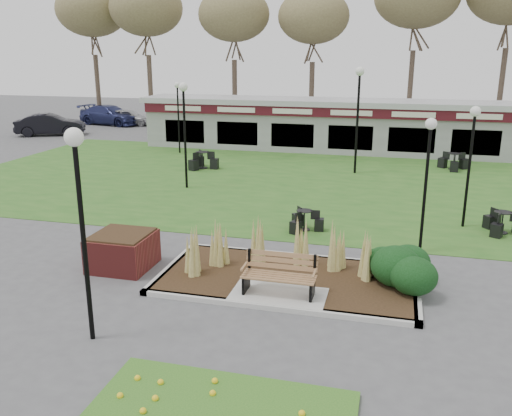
% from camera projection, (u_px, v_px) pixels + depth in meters
% --- Properties ---
extents(ground, '(100.00, 100.00, 0.00)m').
position_uv_depth(ground, '(277.00, 302.00, 12.42)').
color(ground, '#515154').
rests_on(ground, ground).
extents(lawn, '(34.00, 16.00, 0.02)m').
position_uv_depth(lawn, '(336.00, 183.00, 23.58)').
color(lawn, '#2A611E').
rests_on(lawn, ground).
extents(planting_bed, '(6.75, 3.40, 1.27)m').
position_uv_depth(planting_bed, '(340.00, 270.00, 13.27)').
color(planting_bed, black).
rests_on(planting_bed, ground).
extents(park_bench, '(1.70, 0.66, 0.93)m').
position_uv_depth(park_bench, '(280.00, 274.00, 12.49)').
color(park_bench, '#966D43').
rests_on(park_bench, ground).
extents(brick_planter, '(1.50, 1.50, 0.95)m').
position_uv_depth(brick_planter, '(123.00, 250.00, 14.28)').
color(brick_planter, maroon).
rests_on(brick_planter, ground).
extents(food_pavilion, '(24.60, 3.40, 2.90)m').
position_uv_depth(food_pavilion, '(353.00, 126.00, 30.57)').
color(food_pavilion, gray).
rests_on(food_pavilion, ground).
extents(tree_backdrop, '(47.24, 5.24, 10.36)m').
position_uv_depth(tree_backdrop, '(368.00, 7.00, 36.11)').
color(tree_backdrop, '#47382B').
rests_on(tree_backdrop, ground).
extents(lamp_post_near_left, '(0.35, 0.35, 4.22)m').
position_uv_depth(lamp_post_near_left, '(79.00, 189.00, 9.99)').
color(lamp_post_near_left, black).
rests_on(lamp_post_near_left, ground).
extents(lamp_post_near_right, '(0.32, 0.32, 3.82)m').
position_uv_depth(lamp_post_near_right, '(428.00, 156.00, 14.71)').
color(lamp_post_near_right, black).
rests_on(lamp_post_near_right, ground).
extents(lamp_post_mid_left, '(0.36, 0.36, 4.34)m').
position_uv_depth(lamp_post_mid_left, '(184.00, 112.00, 21.84)').
color(lamp_post_mid_left, black).
rests_on(lamp_post_mid_left, ground).
extents(lamp_post_mid_right, '(0.40, 0.40, 4.86)m').
position_uv_depth(lamp_post_mid_right, '(359.00, 97.00, 24.45)').
color(lamp_post_mid_right, black).
rests_on(lamp_post_mid_right, ground).
extents(lamp_post_far_right, '(0.32, 0.32, 3.91)m').
position_uv_depth(lamp_post_far_right, '(472.00, 140.00, 16.91)').
color(lamp_post_far_right, black).
rests_on(lamp_post_far_right, ground).
extents(lamp_post_far_left, '(0.32, 0.32, 3.91)m').
position_uv_depth(lamp_post_far_left, '(178.00, 102.00, 29.67)').
color(lamp_post_far_left, black).
rests_on(lamp_post_far_left, ground).
extents(bistro_set_a, '(1.38, 1.54, 0.82)m').
position_uv_depth(bistro_set_a, '(203.00, 163.00, 26.35)').
color(bistro_set_a, black).
rests_on(bistro_set_a, ground).
extents(bistro_set_b, '(1.12, 1.22, 0.65)m').
position_uv_depth(bistro_set_b, '(304.00, 223.00, 17.29)').
color(bistro_set_b, black).
rests_on(bistro_set_b, ground).
extents(bistro_set_c, '(1.48, 1.31, 0.79)m').
position_uv_depth(bistro_set_c, '(454.00, 164.00, 26.12)').
color(bistro_set_c, black).
rests_on(bistro_set_c, ground).
extents(bistro_set_d, '(1.18, 1.30, 0.69)m').
position_uv_depth(bistro_set_d, '(502.00, 226.00, 17.00)').
color(bistro_set_d, black).
rests_on(bistro_set_d, ground).
extents(car_silver, '(3.90, 2.04, 1.26)m').
position_uv_depth(car_silver, '(128.00, 117.00, 41.58)').
color(car_silver, '#A9AAAE').
rests_on(car_silver, ground).
extents(car_black, '(4.67, 3.26, 1.46)m').
position_uv_depth(car_black, '(50.00, 125.00, 36.63)').
color(car_black, black).
rests_on(car_black, ground).
extents(car_blue, '(5.44, 3.10, 1.49)m').
position_uv_depth(car_blue, '(110.00, 115.00, 41.92)').
color(car_blue, navy).
rests_on(car_blue, ground).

